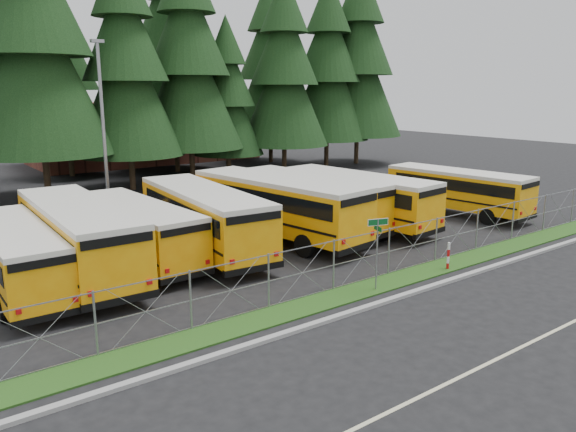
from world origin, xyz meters
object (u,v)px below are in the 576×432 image
Objects in this scene: bus_6 at (351,200)px; bus_east at (452,192)px; bus_3 at (201,220)px; striped_bollard at (448,256)px; bus_1 at (76,239)px; bus_2 at (135,232)px; bus_0 at (16,258)px; bus_5 at (306,202)px; bus_4 at (272,208)px; light_standard at (103,124)px; street_sign at (377,239)px.

bus_6 is 7.17m from bus_east.
striped_bollard is (6.94, -8.84, -0.91)m from bus_3.
bus_1 is 2.69m from bus_2.
bus_0 is 0.98× the size of bus_2.
bus_5 is 9.35× the size of striped_bollard.
bus_east is at bearing -9.45° from bus_2.
bus_5 is at bearing 158.91° from bus_east.
bus_4 reaches higher than bus_0.
bus_4 reaches higher than bus_6.
bus_5 is 9.71m from bus_east.
bus_1 is 9.65× the size of striped_bollard.
bus_6 is (17.18, 0.01, 0.17)m from bus_0.
bus_0 is at bearing 151.43° from striped_bollard.
bus_4 is (7.09, -0.50, 0.24)m from bus_2.
bus_east is (16.06, -2.08, -0.16)m from bus_3.
light_standard reaches higher than bus_2.
striped_bollard is at bearing -1.20° from street_sign.
bus_0 is 17.19m from striped_bollard.
bus_1 is 5.73m from bus_3.
bus_1 is 1.14× the size of bus_2.
bus_east is (12.05, -1.92, -0.23)m from bus_4.
bus_3 reaches higher than striped_bollard.
bus_2 is at bearing 167.96° from bus_4.
bus_0 is 0.86× the size of bus_3.
bus_6 is (2.36, -1.05, -0.00)m from bus_5.
bus_east reaches higher than bus_2.
striped_bollard is 0.12× the size of light_standard.
bus_6 is at bearing 0.76° from bus_0.
bus_5 is at bearing 4.24° from bus_1.
bus_0 is at bearing 178.21° from bus_5.
street_sign reaches higher than bus_2.
bus_0 is 8.17m from bus_3.
bus_3 is 9.58× the size of striped_bollard.
bus_2 reaches higher than bus_0.
street_sign is at bearing -67.57° from bus_3.
light_standard is (-5.08, 9.50, 3.93)m from bus_4.
bus_4 is (12.14, 0.47, 0.28)m from bus_0.
bus_4 reaches higher than striped_bollard.
bus_1 is at bearing 171.48° from bus_4.
bus_4 is at bearing 108.72° from striped_bollard.
bus_2 is at bearing 169.26° from bus_6.
street_sign reaches higher than bus_east.
light_standard reaches higher than bus_0.
bus_3 is 4.09× the size of street_sign.
bus_0 is at bearing -171.36° from bus_2.
bus_4 reaches higher than bus_5.
bus_6 is at bearing -13.22° from bus_4.
bus_6 is 9.33× the size of striped_bollard.
bus_0 reaches higher than striped_bollard.
bus_5 is 12.48m from light_standard.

